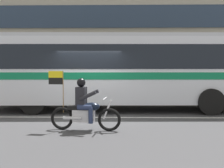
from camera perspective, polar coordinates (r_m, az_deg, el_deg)
ground_plane at (r=11.41m, az=-4.47°, el=-6.08°), size 60.00×60.00×0.00m
sidewalk_curb at (r=16.43m, az=-2.69°, el=-2.77°), size 28.00×3.80×0.15m
lane_center_stripe at (r=10.82m, az=-4.78°, el=-6.60°), size 26.60×0.14×0.01m
transit_bus at (r=12.38m, az=2.78°, el=3.47°), size 12.06×2.92×3.22m
motorcycle_with_rider at (r=8.61m, az=-5.51°, el=-4.83°), size 2.19×0.66×1.78m
fire_hydrant at (r=16.55m, az=-18.00°, el=-1.36°), size 0.22×0.30×0.75m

